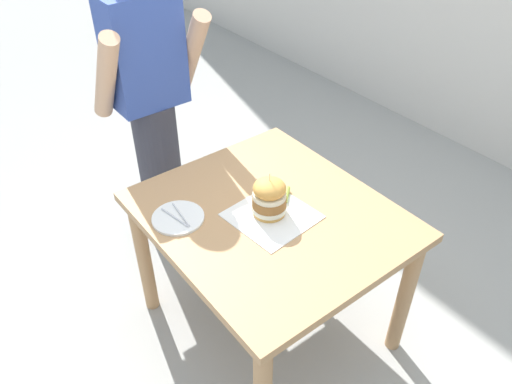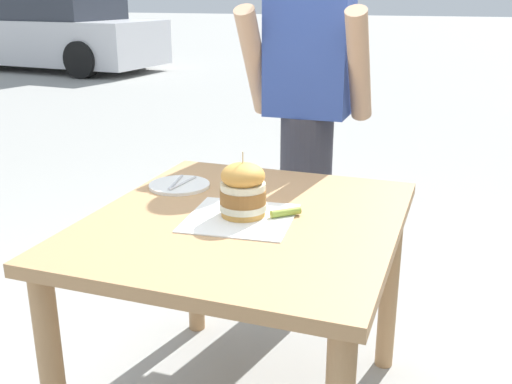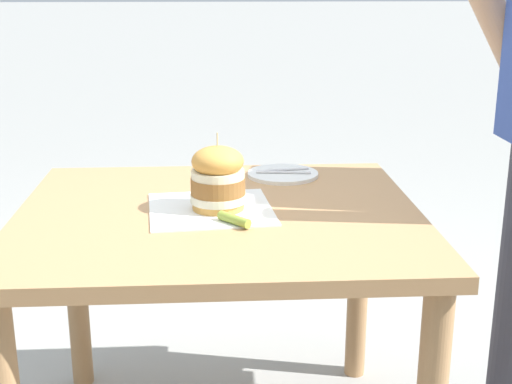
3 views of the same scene
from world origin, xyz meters
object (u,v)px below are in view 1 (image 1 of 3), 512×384
side_plate_with_forks (178,218)px  pickle_spear (286,195)px  patio_table (270,233)px  diner_across_table (152,106)px  sandwich (269,197)px

side_plate_with_forks → pickle_spear: bearing=-20.2°
patio_table → pickle_spear: (0.12, 0.04, 0.13)m
patio_table → diner_across_table: diner_across_table is taller
pickle_spear → diner_across_table: bearing=100.9°
sandwich → pickle_spear: bearing=14.8°
patio_table → pickle_spear: bearing=17.6°
side_plate_with_forks → diner_across_table: (0.28, 0.72, 0.13)m
sandwich → side_plate_with_forks: 0.39m
side_plate_with_forks → diner_across_table: diner_across_table is taller
pickle_spear → patio_table: bearing=-162.4°
sandwich → pickle_spear: size_ratio=2.08×
side_plate_with_forks → sandwich: bearing=-31.7°
pickle_spear → side_plate_with_forks: (-0.45, 0.17, -0.01)m
diner_across_table → sandwich: bearing=-87.3°
sandwich → diner_across_table: 0.92m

